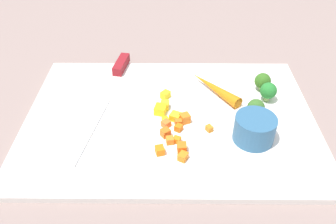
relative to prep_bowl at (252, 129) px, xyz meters
The scene contains 24 objects.
ground_plane 0.17m from the prep_bowl, 23.10° to the right, with size 4.00×4.00×0.00m, color gray.
cutting_board 0.16m from the prep_bowl, 23.10° to the right, with size 0.56×0.39×0.01m, color white.
prep_bowl is the anchor object (origin of this frame).
chef_knife 0.32m from the prep_bowl, 30.93° to the right, with size 0.09×0.35×0.02m.
whole_carrot 0.15m from the prep_bowl, 68.48° to the right, with size 0.02×0.02×0.14m, color orange.
carrot_dice_0 0.16m from the prep_bowl, ahead, with size 0.01×0.02×0.01m, color orange.
carrot_dice_1 0.15m from the prep_bowl, ahead, with size 0.01×0.01×0.01m, color orange.
carrot_dice_2 0.13m from the prep_bowl, 21.00° to the right, with size 0.02×0.02×0.02m, color orange.
carrot_dice_3 0.14m from the prep_bowl, ahead, with size 0.01×0.01×0.01m, color orange.
carrot_dice_4 0.13m from the prep_bowl, 13.85° to the left, with size 0.02×0.02×0.02m, color orange.
carrot_dice_5 0.08m from the prep_bowl, 15.73° to the right, with size 0.01×0.01×0.01m, color orange.
carrot_dice_6 0.14m from the prep_bowl, 15.56° to the right, with size 0.01×0.01×0.01m, color orange.
carrot_dice_7 0.16m from the prep_bowl, 12.03° to the right, with size 0.01×0.01×0.01m, color orange.
carrot_dice_8 0.17m from the prep_bowl, 12.52° to the left, with size 0.02×0.01×0.01m, color orange.
carrot_dice_9 0.14m from the prep_bowl, 21.88° to the left, with size 0.02×0.01×0.01m, color orange.
carrot_dice_10 0.14m from the prep_bowl, ahead, with size 0.01×0.01×0.01m, color orange.
pepper_dice_0 0.15m from the prep_bowl, 21.23° to the right, with size 0.02×0.02×0.01m, color yellow.
pepper_dice_1 0.16m from the prep_bowl, 15.74° to the right, with size 0.01×0.01×0.01m, color yellow.
pepper_dice_2 0.18m from the prep_bowl, 29.08° to the right, with size 0.02×0.02×0.01m, color yellow.
pepper_dice_3 0.18m from the prep_bowl, 23.66° to the right, with size 0.02×0.02×0.02m, color yellow.
pepper_dice_4 0.20m from the prep_bowl, 37.92° to the right, with size 0.02×0.01×0.01m, color yellow.
broccoli_floret_0 0.07m from the prep_bowl, 103.49° to the right, with size 0.03×0.03×0.03m.
broccoli_floret_1 0.13m from the prep_bowl, 113.16° to the right, with size 0.03×0.03×0.04m.
broccoli_floret_2 0.16m from the prep_bowl, 106.67° to the right, with size 0.03×0.03×0.04m.
Camera 1 is at (-0.00, 0.52, 0.44)m, focal length 37.34 mm.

